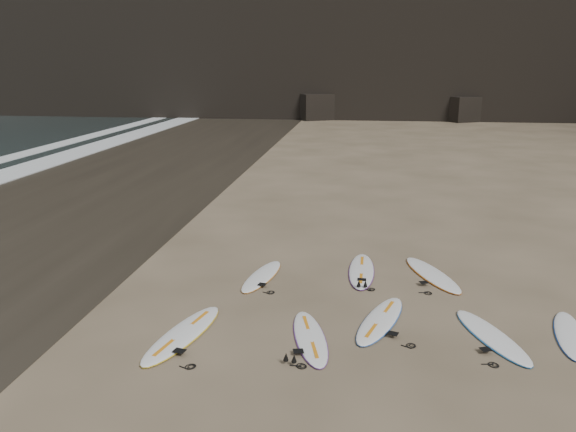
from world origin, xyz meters
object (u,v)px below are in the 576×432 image
surfboard_0 (183,334)px  surfboard_3 (492,336)px  surfboard_6 (361,270)px  surfboard_2 (380,320)px  surfboard_7 (432,274)px  surfboard_1 (310,337)px  surfboard_4 (570,334)px  surfboard_5 (262,276)px

surfboard_0 → surfboard_3: size_ratio=1.11×
surfboard_3 → surfboard_6: size_ratio=0.94×
surfboard_2 → surfboard_7: (1.41, 2.88, 0.00)m
surfboard_0 → surfboard_2: bearing=29.8°
surfboard_3 → surfboard_6: bearing=107.2°
surfboard_1 → surfboard_4: bearing=-4.9°
surfboard_1 → surfboard_2: surfboard_2 is taller
surfboard_5 → surfboard_7: (4.38, 0.68, 0.01)m
surfboard_2 → surfboard_4: surfboard_2 is taller
surfboard_1 → surfboard_6: (1.00, 3.90, 0.00)m
surfboard_3 → surfboard_6: 4.27m
surfboard_3 → surfboard_7: bearing=82.7°
surfboard_6 → surfboard_7: same height
surfboard_5 → surfboard_6: size_ratio=0.88×
surfboard_7 → surfboard_6: bearing=157.5°
surfboard_6 → surfboard_7: size_ratio=0.99×
surfboard_6 → surfboard_7: 1.83m
surfboard_0 → surfboard_1: bearing=17.8°
surfboard_1 → surfboard_5: surfboard_1 is taller
surfboard_3 → surfboard_5: size_ratio=1.06×
surfboard_3 → surfboard_6: surfboard_6 is taller
surfboard_1 → surfboard_6: bearing=61.8°
surfboard_1 → surfboard_3: 3.67m
surfboard_1 → surfboard_2: size_ratio=0.94×
surfboard_1 → surfboard_7: size_ratio=0.90×
surfboard_5 → surfboard_6: 2.65m
surfboard_1 → surfboard_3: surfboard_3 is taller
surfboard_3 → surfboard_4: bearing=-10.6°
surfboard_6 → surfboard_7: (1.83, -0.04, 0.00)m
surfboard_5 → surfboard_4: bearing=-8.3°
surfboard_1 → surfboard_4: size_ratio=1.06×
surfboard_3 → surfboard_4: size_ratio=1.10×
surfboard_3 → surfboard_7: surfboard_7 is taller
surfboard_4 → surfboard_5: bearing=172.4°
surfboard_3 → surfboard_7: 3.43m
surfboard_4 → surfboard_6: surfboard_6 is taller
surfboard_7 → surfboard_3: bearing=-98.0°
surfboard_1 → surfboard_7: bearing=40.0°
surfboard_4 → surfboard_7: size_ratio=0.84×
surfboard_4 → surfboard_5: (-6.77, 2.37, 0.00)m
surfboard_2 → surfboard_6: (-0.42, 2.92, 0.00)m
surfboard_3 → surfboard_4: (1.59, 0.29, -0.00)m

